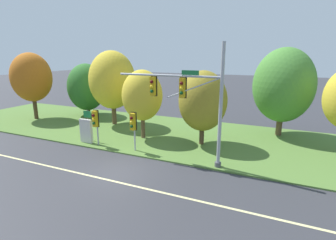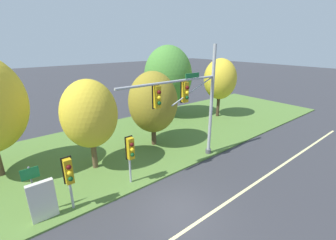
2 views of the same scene
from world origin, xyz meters
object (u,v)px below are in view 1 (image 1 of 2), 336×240
(tree_mid_verge, at_px, (142,96))
(pedestrian_signal_near_kerb, at_px, (133,124))
(tree_behind_signpost, at_px, (112,80))
(route_sign_post, at_px, (88,121))
(tree_nearest_road, at_px, (31,77))
(tree_left_of_mast, at_px, (87,87))
(info_kiosk, at_px, (86,131))
(pedestrian_signal_further_along, at_px, (95,121))
(tree_tall_centre, at_px, (203,101))
(tree_right_far, at_px, (283,85))
(traffic_signal_mast, at_px, (191,97))

(tree_mid_verge, bearing_deg, pedestrian_signal_near_kerb, -72.86)
(tree_behind_signpost, bearing_deg, route_sign_post, -77.37)
(tree_nearest_road, relative_size, tree_left_of_mast, 1.20)
(tree_left_of_mast, relative_size, info_kiosk, 3.09)
(pedestrian_signal_near_kerb, height_order, route_sign_post, pedestrian_signal_near_kerb)
(tree_mid_verge, bearing_deg, info_kiosk, -140.09)
(tree_mid_verge, bearing_deg, pedestrian_signal_further_along, -126.06)
(tree_nearest_road, xyz_separation_m, tree_mid_verge, (14.03, -1.12, -0.88))
(tree_behind_signpost, height_order, tree_tall_centre, tree_behind_signpost)
(pedestrian_signal_further_along, bearing_deg, tree_right_far, 34.25)
(pedestrian_signal_near_kerb, distance_m, info_kiosk, 4.59)
(tree_nearest_road, distance_m, tree_mid_verge, 14.10)
(traffic_signal_mast, height_order, pedestrian_signal_further_along, traffic_signal_mast)
(pedestrian_signal_further_along, distance_m, route_sign_post, 1.63)
(tree_right_far, bearing_deg, tree_behind_signpost, -169.84)
(traffic_signal_mast, relative_size, tree_behind_signpost, 1.05)
(pedestrian_signal_further_along, distance_m, tree_nearest_road, 12.73)
(tree_tall_centre, bearing_deg, traffic_signal_mast, -84.76)
(pedestrian_signal_near_kerb, bearing_deg, tree_right_far, 42.09)
(tree_nearest_road, relative_size, tree_right_far, 0.95)
(tree_tall_centre, xyz_separation_m, tree_right_far, (5.45, 5.01, 0.91))
(route_sign_post, height_order, tree_left_of_mast, tree_left_of_mast)
(pedestrian_signal_near_kerb, distance_m, tree_mid_verge, 3.55)
(tree_behind_signpost, bearing_deg, tree_mid_verge, -29.45)
(tree_mid_verge, bearing_deg, tree_nearest_road, 175.43)
(route_sign_post, distance_m, tree_tall_centre, 9.34)
(tree_behind_signpost, relative_size, tree_tall_centre, 1.26)
(tree_left_of_mast, bearing_deg, route_sign_post, -49.20)
(tree_behind_signpost, xyz_separation_m, tree_right_far, (15.31, 2.74, -0.08))
(tree_nearest_road, bearing_deg, traffic_signal_mast, -12.73)
(traffic_signal_mast, bearing_deg, pedestrian_signal_further_along, 179.44)
(route_sign_post, relative_size, tree_right_far, 0.34)
(traffic_signal_mast, xyz_separation_m, tree_behind_signpost, (-10.20, 6.00, 0.09))
(tree_right_far, relative_size, info_kiosk, 3.92)
(tree_behind_signpost, xyz_separation_m, info_kiosk, (1.37, -5.69, -3.46))
(tree_behind_signpost, bearing_deg, info_kiosk, -76.43)
(route_sign_post, xyz_separation_m, tree_tall_centre, (8.69, 2.91, 1.76))
(tree_right_far, bearing_deg, tree_nearest_road, -169.85)
(tree_behind_signpost, xyz_separation_m, tree_tall_centre, (9.85, -2.27, -0.99))
(pedestrian_signal_near_kerb, xyz_separation_m, route_sign_post, (-4.67, 0.64, -0.42))
(tree_right_far, bearing_deg, tree_left_of_mast, -178.26)
(pedestrian_signal_near_kerb, bearing_deg, tree_left_of_mast, 144.08)
(traffic_signal_mast, xyz_separation_m, tree_nearest_road, (-19.35, 4.37, 0.16))
(pedestrian_signal_further_along, relative_size, tree_tall_centre, 0.49)
(pedestrian_signal_further_along, bearing_deg, tree_nearest_road, 159.87)
(tree_behind_signpost, bearing_deg, tree_tall_centre, -12.97)
(route_sign_post, relative_size, tree_tall_centre, 0.44)
(tree_mid_verge, relative_size, tree_tall_centre, 0.99)
(tree_mid_verge, height_order, tree_tall_centre, tree_tall_centre)
(traffic_signal_mast, height_order, tree_nearest_road, traffic_signal_mast)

